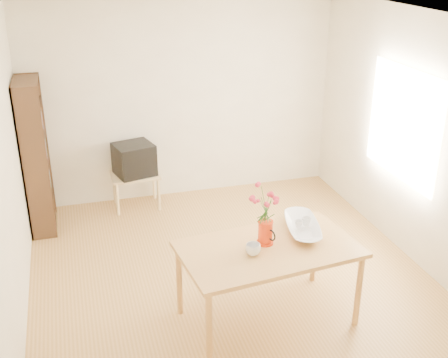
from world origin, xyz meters
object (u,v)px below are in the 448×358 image
object	(u,v)px
table	(269,254)
mug	(253,249)
bowl	(303,210)
pitcher	(265,233)
television	(134,159)

from	to	relation	value
table	mug	distance (m)	0.23
mug	bowl	world-z (taller)	bowl
table	pitcher	size ratio (longest dim) A/B	7.29
pitcher	table	bearing A→B (deg)	-103.07
mug	bowl	distance (m)	0.66
pitcher	mug	size ratio (longest dim) A/B	1.72
table	bowl	world-z (taller)	bowl
pitcher	television	bearing A→B (deg)	86.11
television	bowl	bearing A→B (deg)	-77.75
table	bowl	distance (m)	0.53
mug	bowl	xyz separation A→B (m)	(0.58, 0.29, 0.16)
table	television	bearing A→B (deg)	100.67
pitcher	mug	world-z (taller)	pitcher
bowl	television	xyz separation A→B (m)	(-1.23, 2.46, -0.29)
pitcher	mug	distance (m)	0.23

